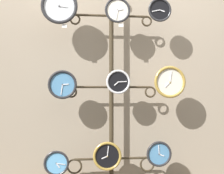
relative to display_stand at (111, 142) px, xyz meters
name	(u,v)px	position (x,y,z in m)	size (l,w,h in m)	color
shop_wall	(109,65)	(0.00, 0.16, 0.67)	(4.40, 0.04, 2.80)	gray
display_stand	(111,142)	(0.00, 0.00, 0.00)	(0.78, 0.37, 2.12)	#382D1E
clock_top_left	(59,6)	(-0.43, -0.09, 1.12)	(0.30, 0.04, 0.30)	silver
clock_top_center	(117,10)	(0.04, -0.10, 1.10)	(0.21, 0.04, 0.21)	silver
clock_top_right	(160,10)	(0.40, -0.10, 1.11)	(0.20, 0.04, 0.20)	black
clock_middle_left	(62,85)	(-0.41, -0.09, 0.48)	(0.23, 0.04, 0.23)	#4C84B2
clock_middle_center	(118,82)	(0.04, -0.11, 0.51)	(0.20, 0.04, 0.20)	black
clock_middle_right	(170,82)	(0.48, -0.11, 0.51)	(0.27, 0.04, 0.27)	silver
clock_bottom_left	(56,163)	(-0.46, -0.09, -0.15)	(0.20, 0.04, 0.20)	#60A8DB
clock_bottom_center	(107,156)	(-0.04, -0.08, -0.11)	(0.24, 0.04, 0.24)	black
clock_bottom_right	(159,154)	(0.39, -0.08, -0.10)	(0.22, 0.04, 0.22)	#4C84B2
price_tag_upper	(64,26)	(-0.39, -0.09, 0.96)	(0.04, 0.00, 0.03)	white
price_tag_mid	(121,25)	(0.07, -0.10, 0.98)	(0.04, 0.00, 0.03)	white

